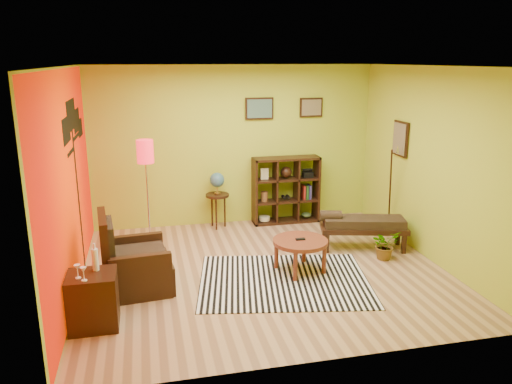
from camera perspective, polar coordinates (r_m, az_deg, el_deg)
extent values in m
plane|color=tan|center=(7.13, 0.92, -8.94)|extent=(5.00, 5.00, 0.00)
cube|color=#A9C02D|center=(8.84, -2.51, 5.27)|extent=(5.00, 0.04, 2.80)
cube|color=#A9C02D|center=(4.61, 7.64, -4.01)|extent=(5.00, 0.04, 2.80)
cube|color=#A9C02D|center=(6.57, -20.73, 0.89)|extent=(0.04, 4.50, 2.80)
cube|color=#A9C02D|center=(7.66, 19.47, 2.91)|extent=(0.04, 4.50, 2.80)
cube|color=white|center=(6.52, 1.02, 14.19)|extent=(5.00, 4.50, 0.04)
cube|color=#FF3300|center=(6.57, -20.56, 0.90)|extent=(0.01, 4.45, 2.75)
cube|color=black|center=(7.18, -19.61, -0.76)|extent=(0.01, 0.14, 2.10)
cube|color=black|center=(6.50, -20.85, 6.58)|extent=(0.01, 0.65, 0.32)
cube|color=black|center=(7.02, -20.37, 8.26)|extent=(0.01, 0.85, 0.40)
cube|color=black|center=(7.53, -19.82, 7.70)|extent=(0.01, 0.70, 0.32)
cube|color=black|center=(7.89, -19.44, 6.93)|extent=(0.01, 0.50, 0.26)
cube|color=black|center=(8.82, 0.39, 9.52)|extent=(0.50, 0.03, 0.38)
cube|color=slate|center=(8.80, 0.43, 9.50)|extent=(0.44, 0.01, 0.32)
cube|color=black|center=(9.08, 6.32, 9.59)|extent=(0.42, 0.03, 0.34)
cube|color=#817350|center=(9.06, 6.37, 9.57)|extent=(0.36, 0.01, 0.28)
cube|color=black|center=(8.37, 16.20, 5.87)|extent=(0.03, 0.44, 0.56)
cube|color=#817350|center=(8.35, 16.05, 5.87)|extent=(0.01, 0.38, 0.50)
cylinder|color=black|center=(8.48, 15.06, 0.05)|extent=(0.23, 0.34, 1.46)
cone|color=silver|center=(8.20, 15.90, 4.79)|extent=(0.08, 0.09, 0.16)
cube|color=white|center=(6.82, 3.22, -10.05)|extent=(2.53, 2.13, 0.01)
cylinder|color=maroon|center=(6.96, 5.09, -5.67)|extent=(0.76, 0.76, 0.05)
cylinder|color=maroon|center=(7.36, 5.52, -6.47)|extent=(0.06, 0.06, 0.41)
cylinder|color=maroon|center=(7.11, 2.33, -7.20)|extent=(0.06, 0.06, 0.41)
cylinder|color=maroon|center=(7.00, 7.80, -7.69)|extent=(0.06, 0.06, 0.41)
cylinder|color=maroon|center=(6.74, 4.52, -8.52)|extent=(0.06, 0.06, 0.41)
cube|color=black|center=(6.95, 5.09, -5.38)|extent=(0.13, 0.05, 0.02)
cube|color=black|center=(6.71, -13.26, -9.18)|extent=(0.90, 0.89, 0.38)
cube|color=black|center=(6.57, -16.87, -6.87)|extent=(0.17, 0.81, 1.03)
cube|color=black|center=(6.32, -12.97, -9.62)|extent=(0.76, 0.17, 0.60)
cube|color=black|center=(7.02, -13.64, -7.09)|extent=(0.76, 0.17, 0.60)
cube|color=#E7B370|center=(6.62, -13.15, -7.15)|extent=(0.72, 0.70, 0.13)
cube|color=#E7B370|center=(6.51, -16.34, -5.28)|extent=(0.14, 0.61, 0.47)
cube|color=black|center=(5.91, -18.12, -11.68)|extent=(0.53, 0.48, 0.62)
cylinder|color=white|center=(5.82, -17.89, -7.37)|extent=(0.07, 0.07, 0.25)
cylinder|color=white|center=(5.76, -18.02, -5.94)|extent=(0.02, 0.02, 0.07)
cylinder|color=white|center=(5.72, -19.65, -9.23)|extent=(0.06, 0.06, 0.01)
cylinder|color=white|center=(5.70, -19.70, -8.77)|extent=(0.01, 0.01, 0.09)
cone|color=white|center=(5.67, -19.76, -8.12)|extent=(0.07, 0.07, 0.06)
cylinder|color=white|center=(5.64, -19.03, -9.53)|extent=(0.06, 0.06, 0.01)
cylinder|color=white|center=(5.62, -19.07, -9.06)|extent=(0.01, 0.01, 0.09)
cone|color=white|center=(5.59, -19.13, -8.41)|extent=(0.07, 0.07, 0.06)
cylinder|color=silver|center=(8.06, -11.94, -6.26)|extent=(0.26, 0.26, 0.03)
cylinder|color=silver|center=(7.81, -12.25, -0.88)|extent=(0.02, 0.02, 1.60)
cylinder|color=red|center=(7.65, -12.56, 4.55)|extent=(0.25, 0.25, 0.35)
cylinder|color=black|center=(8.71, -4.44, -0.37)|extent=(0.41, 0.41, 0.04)
cylinder|color=black|center=(8.84, -3.59, -2.19)|extent=(0.03, 0.03, 0.57)
cylinder|color=black|center=(8.88, -5.04, -2.14)|extent=(0.03, 0.03, 0.57)
cylinder|color=black|center=(8.67, -4.56, -2.55)|extent=(0.03, 0.03, 0.57)
cylinder|color=gold|center=(8.70, -4.44, -0.11)|extent=(0.10, 0.10, 0.02)
cylinder|color=gold|center=(8.68, -4.45, 0.27)|extent=(0.02, 0.02, 0.10)
sphere|color=#284093|center=(8.64, -4.47, 1.38)|extent=(0.25, 0.25, 0.25)
cube|color=black|center=(8.87, -0.17, 0.02)|extent=(0.04, 0.35, 1.20)
cube|color=black|center=(9.18, 6.92, 0.43)|extent=(0.04, 0.35, 1.20)
cube|color=black|center=(9.17, 3.38, -3.28)|extent=(1.20, 0.35, 0.04)
cube|color=black|center=(8.88, 3.50, 3.85)|extent=(1.20, 0.35, 0.04)
cube|color=black|center=(8.95, 2.21, 0.16)|extent=(0.03, 0.33, 1.12)
cube|color=black|center=(9.06, 4.65, 0.30)|extent=(0.03, 0.33, 1.12)
cube|color=black|center=(9.06, 3.42, -1.00)|extent=(1.12, 0.33, 0.03)
cube|color=black|center=(8.96, 3.46, 1.46)|extent=(1.12, 0.33, 0.03)
cylinder|color=beige|center=(9.05, 0.95, -3.04)|extent=(0.20, 0.20, 0.07)
sphere|color=black|center=(8.93, 3.47, 2.28)|extent=(0.20, 0.20, 0.20)
cube|color=black|center=(9.06, 5.90, 2.02)|extent=(0.18, 0.15, 0.10)
cylinder|color=black|center=(9.03, 3.18, -0.58)|extent=(0.06, 0.12, 0.06)
cylinder|color=black|center=(9.05, 3.67, -0.55)|extent=(0.06, 0.12, 0.06)
ellipsoid|color=#384C26|center=(9.26, 5.77, -2.63)|extent=(0.18, 0.18, 0.09)
cylinder|color=brown|center=(8.93, 0.96, -0.54)|extent=(0.12, 0.12, 0.18)
cube|color=beige|center=(8.83, 0.97, 2.09)|extent=(0.14, 0.03, 0.20)
cube|color=maroon|center=(9.12, 5.42, -0.02)|extent=(0.04, 0.18, 0.26)
cube|color=#1E4C1E|center=(9.13, 5.75, 0.00)|extent=(0.04, 0.18, 0.26)
cube|color=navy|center=(9.15, 6.08, 0.02)|extent=(0.04, 0.18, 0.26)
cube|color=black|center=(7.98, 12.21, -4.07)|extent=(1.41, 0.79, 0.08)
cube|color=#E7B370|center=(7.95, 12.25, -3.35)|extent=(1.30, 0.71, 0.13)
cylinder|color=#E7B370|center=(7.84, 8.53, -2.70)|extent=(0.36, 0.25, 0.17)
cube|color=black|center=(8.34, 15.89, -4.81)|extent=(0.08, 0.08, 0.29)
cube|color=black|center=(8.13, 7.80, -4.88)|extent=(0.08, 0.08, 0.29)
cube|color=black|center=(8.00, 16.55, -5.72)|extent=(0.08, 0.08, 0.29)
cube|color=black|center=(7.77, 8.10, -5.83)|extent=(0.08, 0.08, 0.29)
imported|color=#26661E|center=(7.70, 14.50, -6.18)|extent=(0.49, 0.52, 0.35)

